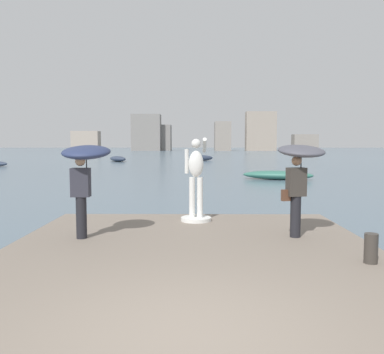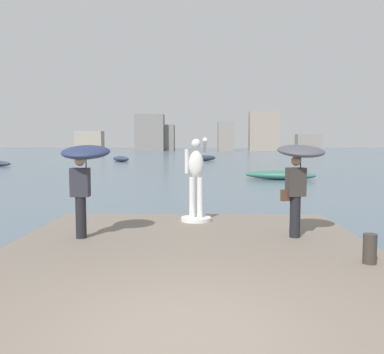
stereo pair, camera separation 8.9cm
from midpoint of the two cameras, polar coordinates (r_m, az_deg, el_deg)
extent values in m
plane|color=slate|center=(44.15, 0.78, 1.62)|extent=(400.00, 400.00, 0.00)
cube|color=slate|center=(6.57, -0.18, -14.70)|extent=(7.19, 10.22, 0.40)
cylinder|color=white|center=(10.49, 0.82, -5.93)|extent=(0.78, 0.78, 0.09)
cylinder|color=white|center=(10.40, 0.28, -2.88)|extent=(0.15, 0.15, 1.04)
cylinder|color=white|center=(10.40, 1.38, -2.88)|extent=(0.15, 0.15, 1.04)
ellipsoid|color=white|center=(10.32, 0.83, 1.84)|extent=(0.38, 0.26, 0.68)
sphere|color=white|center=(10.31, 0.84, 4.73)|extent=(0.24, 0.24, 0.24)
cylinder|color=white|center=(10.32, -0.50, 2.23)|extent=(0.10, 0.10, 0.62)
cylinder|color=white|center=(10.58, 2.03, 4.48)|extent=(0.10, 0.59, 0.40)
cylinder|color=black|center=(8.84, -15.08, -5.51)|extent=(0.22, 0.22, 0.88)
cube|color=#2D2D38|center=(8.74, -15.19, -0.73)|extent=(0.38, 0.24, 0.60)
sphere|color=tan|center=(8.71, -15.25, 2.19)|extent=(0.21, 0.21, 0.21)
cylinder|color=#262626|center=(8.72, -14.40, 1.31)|extent=(0.02, 0.02, 0.51)
ellipsoid|color=navy|center=(8.71, -14.44, 3.41)|extent=(1.01, 1.04, 0.40)
cylinder|color=black|center=(8.89, 14.58, -5.44)|extent=(0.22, 0.22, 0.88)
cube|color=#38332D|center=(8.79, 14.68, -0.68)|extent=(0.42, 0.31, 0.60)
sphere|color=#A87A5B|center=(8.76, 14.74, 2.21)|extent=(0.21, 0.21, 0.21)
cylinder|color=#262626|center=(8.86, 15.32, 1.43)|extent=(0.02, 0.02, 0.54)
ellipsoid|color=#4C4C56|center=(8.85, 15.36, 3.55)|extent=(1.17, 1.18, 0.37)
cube|color=#513323|center=(8.75, 13.28, -2.53)|extent=(0.20, 0.13, 0.24)
cylinder|color=#38332D|center=(7.42, 24.07, -9.21)|extent=(0.22, 0.22, 0.50)
ellipsoid|color=#336B5B|center=(27.53, 12.37, 0.26)|extent=(4.79, 2.54, 0.59)
ellipsoid|color=#2D384C|center=(56.01, 1.74, 2.69)|extent=(3.68, 2.42, 0.80)
ellipsoid|color=#2D384C|center=(55.04, -9.96, 2.55)|extent=(3.61, 4.74, 0.73)
cube|color=#A89989|center=(147.20, -14.21, 4.97)|extent=(9.37, 4.99, 6.76)
cube|color=gray|center=(138.92, -5.96, 6.24)|extent=(9.71, 5.90, 12.25)
cube|color=gray|center=(142.47, -3.53, 5.53)|extent=(5.18, 7.66, 8.85)
cube|color=gray|center=(135.76, 4.80, 5.73)|extent=(5.25, 7.34, 9.61)
cube|color=gray|center=(138.57, 10.12, 6.35)|extent=(9.99, 4.60, 13.01)
cube|color=gray|center=(145.67, 16.07, 4.69)|extent=(8.26, 4.91, 5.56)
camera|label=1|loc=(0.04, -89.75, 0.02)|focal=37.88mm
camera|label=2|loc=(0.04, 90.25, -0.02)|focal=37.88mm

